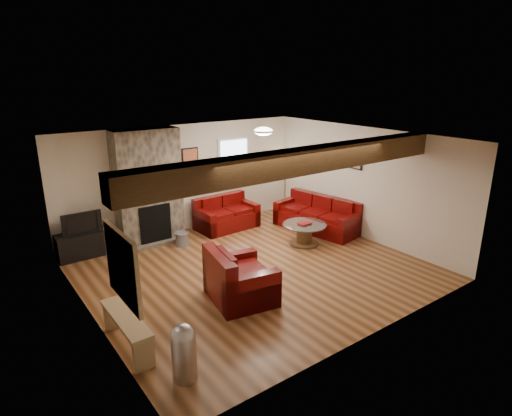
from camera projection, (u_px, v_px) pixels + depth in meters
The scene contains 18 objects.
room at pixel (254, 207), 7.85m from camera, with size 8.00×8.00×8.00m.
oak_beam at pixel (301, 161), 6.56m from camera, with size 6.00×0.36×0.38m, color #361F10.
chimney_breast at pixel (148, 189), 9.21m from camera, with size 1.40×0.67×2.50m.
back_window at pixel (234, 159), 10.60m from camera, with size 0.90×0.08×1.10m, color silver, non-canonical shape.
hatch_window at pixel (123, 267), 4.97m from camera, with size 0.08×1.00×0.90m, color tan, non-canonical shape.
ceiling_dome at pixel (263, 133), 8.69m from camera, with size 0.40×0.40×0.18m, color white, non-canonical shape.
artwork_back at pixel (190, 159), 9.88m from camera, with size 0.42×0.06×0.52m, color black, non-canonical shape.
artwork_right at pixel (352, 159), 9.59m from camera, with size 0.06×0.55×0.42m, color black, non-canonical shape.
sofa_three at pixel (317, 214), 10.17m from camera, with size 2.04×0.85×0.79m, color #450504, non-canonical shape.
loveseat at pixel (227, 213), 10.28m from camera, with size 1.44×0.83×0.77m, color #450504, non-canonical shape.
armchair_red at pixel (241, 275), 7.01m from camera, with size 1.08×0.95×0.88m, color #450504, non-canonical shape.
coffee_table at pixel (304, 234), 9.35m from camera, with size 0.95×0.95×0.50m.
tv_cabinet at pixel (84, 244), 8.71m from camera, with size 1.05×0.42×0.52m, color black.
television at pixel (81, 222), 8.57m from camera, with size 0.77×0.10×0.44m, color black.
floor_lamp at pixel (286, 161), 11.03m from camera, with size 0.43×0.43×1.68m.
pine_bench at pixel (127, 332), 5.81m from camera, with size 0.30×1.26×0.47m, color tan, non-canonical shape.
pedal_bin at pixel (184, 352), 5.17m from camera, with size 0.30×0.30×0.76m, color #B0B0B5, non-canonical shape.
coal_bucket at pixel (182, 239), 9.32m from camera, with size 0.32×0.32×0.30m, color gray, non-canonical shape.
Camera 1 is at (-4.38, -6.07, 3.61)m, focal length 30.00 mm.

